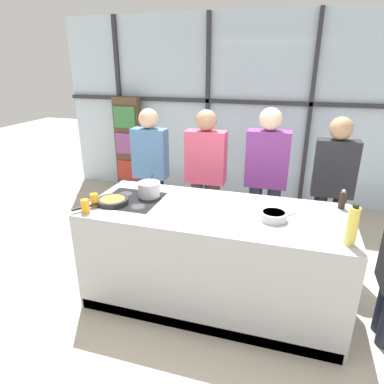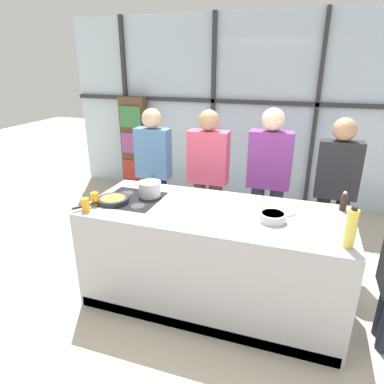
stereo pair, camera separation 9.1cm
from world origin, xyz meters
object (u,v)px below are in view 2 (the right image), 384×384
Objects in this scene: oil_bottle at (351,228)px; juice_glass_far at (95,199)px; white_plate at (281,210)px; mixing_bowl at (273,217)px; spectator_center_right at (269,177)px; frying_pan at (112,200)px; saucepan at (150,188)px; spectator_center_left at (208,173)px; spectator_far_right at (336,186)px; pepper_grinder at (344,202)px; spectator_far_left at (154,167)px; juice_glass_near at (85,205)px.

oil_bottle is 2.62× the size of juice_glass_far.
white_plate is 0.84× the size of oil_bottle.
juice_glass_far is (-1.52, -0.17, 0.02)m from mixing_bowl.
spectator_center_right reaches higher than frying_pan.
juice_glass_far is (-0.11, -0.10, 0.03)m from frying_pan.
spectator_center_right is 7.82× the size of mixing_bowl.
spectator_center_right is 3.70× the size of frying_pan.
spectator_center_right reaches higher than saucepan.
spectator_center_left reaches higher than frying_pan.
mixing_bowl is (-0.52, -1.03, 0.04)m from spectator_far_right.
saucepan reaches higher than mixing_bowl.
spectator_far_right is at bearing -180.00° from spectator_center_left.
white_plate is 2.21× the size of juice_glass_far.
saucepan is at bearing -172.58° from pepper_grinder.
spectator_far_left is 1.11m from frying_pan.
spectator_center_right is at bearing -180.00° from spectator_far_left.
mixing_bowl is 1.24× the size of pepper_grinder.
spectator_center_right reaches higher than spectator_far_left.
oil_bottle is at bearing -24.71° from mixing_bowl.
spectator_far_right is 0.63m from pepper_grinder.
spectator_center_left is at bearing 0.00° from spectator_center_right.
frying_pan is 1.49m from white_plate.
juice_glass_near is at bearing 44.46° from spectator_center_right.
juice_glass_near is at bearing -114.90° from frying_pan.
juice_glass_far reaches higher than mixing_bowl.
white_plate is at bearing 135.91° from oil_bottle.
saucepan is (0.35, -0.84, 0.07)m from spectator_far_left.
spectator_center_right reaches higher than white_plate.
spectator_center_right is 14.59× the size of juice_glass_far.
spectator_far_left is 2.42m from oil_bottle.
frying_pan is at bearing 41.27° from spectator_center_right.
juice_glass_far is at bearing 60.14° from spectator_center_left.
frying_pan is 1.18× the size of saucepan.
spectator_far_right is 14.04× the size of juice_glass_far.
spectator_far_right is at bearing 33.28° from juice_glass_near.
oil_bottle is at bearing -14.40° from saucepan.
frying_pan is 2.12× the size of mixing_bowl.
spectator_far_right is 1.88m from saucepan.
mixing_bowl is at bearing -143.02° from pepper_grinder.
frying_pan is 1.79× the size of white_plate.
oil_bottle reaches higher than frying_pan.
juice_glass_near is 1.00× the size of juice_glass_far.
pepper_grinder is at bearing 89.13° from oil_bottle.
spectator_far_left is 4.21× the size of saucepan.
frying_pan is 0.15m from juice_glass_far.
spectator_center_right is (0.68, 0.00, 0.03)m from spectator_center_left.
pepper_grinder is at bearing 163.14° from spectator_far_left.
mixing_bowl is at bearing 63.19° from spectator_far_right.
frying_pan is 0.27m from juice_glass_near.
spectator_center_left is 4.24× the size of saucepan.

